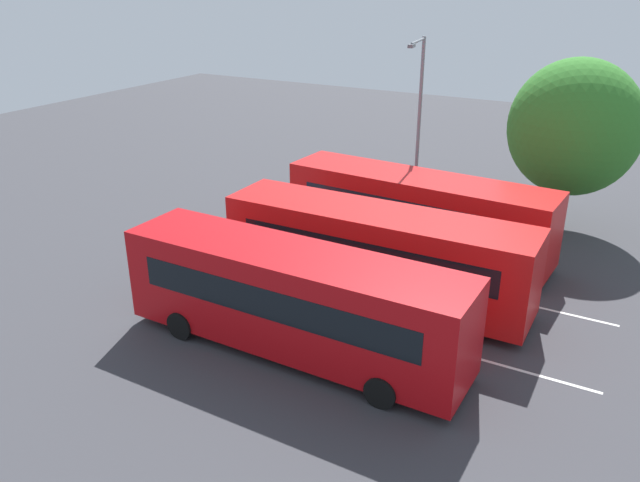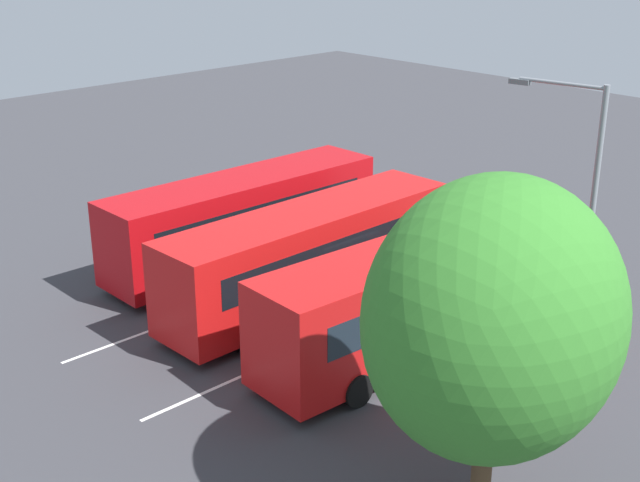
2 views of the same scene
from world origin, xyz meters
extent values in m
plane|color=#38383D|center=(0.00, 0.00, 0.00)|extent=(79.19, 79.19, 0.00)
cube|color=red|center=(-0.50, -4.40, 1.82)|extent=(11.07, 3.14, 2.98)
cube|color=#19232D|center=(4.93, -4.70, 2.62)|extent=(0.24, 2.23, 1.25)
cube|color=#19232D|center=(-0.43, -3.17, 2.18)|extent=(9.18, 0.59, 0.95)
cube|color=#19232D|center=(-0.57, -5.63, 2.18)|extent=(9.18, 0.59, 0.95)
cube|color=black|center=(4.95, -4.71, 3.13)|extent=(0.21, 2.03, 0.32)
cube|color=black|center=(4.96, -4.71, 0.55)|extent=(0.23, 2.33, 0.36)
cylinder|color=black|center=(3.07, -3.39, 0.47)|extent=(0.95, 0.33, 0.93)
cylinder|color=black|center=(2.93, -5.80, 0.47)|extent=(0.95, 0.33, 0.93)
cylinder|color=black|center=(-3.93, -3.00, 0.47)|extent=(0.95, 0.33, 0.93)
cylinder|color=black|center=(-4.06, -5.41, 0.47)|extent=(0.95, 0.33, 0.93)
cube|color=red|center=(-0.68, 0.07, 1.82)|extent=(10.97, 2.66, 2.98)
cube|color=black|center=(4.75, 0.13, 2.62)|extent=(0.15, 2.23, 1.25)
cube|color=black|center=(-0.69, 1.31, 2.18)|extent=(9.19, 0.18, 0.95)
cube|color=black|center=(-0.67, -1.16, 2.18)|extent=(9.19, 0.18, 0.95)
cube|color=black|center=(4.77, 0.13, 3.13)|extent=(0.12, 2.03, 0.32)
cube|color=black|center=(4.78, 0.13, 0.55)|extent=(0.13, 2.33, 0.36)
cylinder|color=black|center=(2.81, 1.32, 0.47)|extent=(0.94, 0.29, 0.93)
cylinder|color=black|center=(2.84, -1.10, 0.47)|extent=(0.94, 0.29, 0.93)
cylinder|color=black|center=(-4.20, 1.24, 0.47)|extent=(0.94, 0.29, 0.93)
cylinder|color=black|center=(-4.17, -1.17, 0.47)|extent=(0.94, 0.29, 0.93)
cube|color=#B70C11|center=(0.06, 4.40, 1.82)|extent=(10.97, 2.63, 2.98)
cube|color=black|center=(5.49, 4.35, 2.62)|extent=(0.14, 2.23, 1.25)
cube|color=black|center=(0.07, 5.64, 2.18)|extent=(9.19, 0.16, 0.95)
cube|color=black|center=(0.05, 3.17, 2.18)|extent=(9.19, 0.16, 0.95)
cube|color=black|center=(5.51, 4.35, 3.13)|extent=(0.12, 2.03, 0.32)
cube|color=black|center=(5.52, 4.35, 0.55)|extent=(0.12, 2.33, 0.36)
cylinder|color=black|center=(3.58, 5.58, 0.47)|extent=(0.93, 0.29, 0.93)
cylinder|color=black|center=(3.55, 3.17, 0.47)|extent=(0.93, 0.29, 0.93)
cylinder|color=black|center=(-3.43, 5.64, 0.47)|extent=(0.93, 0.29, 0.93)
cylinder|color=black|center=(-3.45, 3.23, 0.47)|extent=(0.93, 0.29, 0.93)
cylinder|color=#232833|center=(7.20, 0.85, 0.39)|extent=(0.13, 0.13, 0.77)
cylinder|color=#232833|center=(7.27, 1.00, 0.39)|extent=(0.13, 0.13, 0.77)
cylinder|color=navy|center=(7.24, 0.93, 1.08)|extent=(0.43, 0.43, 0.61)
sphere|color=tan|center=(7.24, 0.93, 1.49)|extent=(0.21, 0.21, 0.21)
cylinder|color=gray|center=(1.26, -8.61, 4.13)|extent=(0.16, 0.16, 8.26)
cylinder|color=gray|center=(1.09, -7.47, 8.16)|extent=(0.43, 2.30, 0.10)
cube|color=slate|center=(0.92, -6.32, 8.08)|extent=(0.28, 0.58, 0.14)
cylinder|color=#4C3823|center=(-5.21, -10.21, 1.27)|extent=(0.44, 0.44, 2.54)
ellipsoid|color=#337A28|center=(-5.21, -10.21, 4.65)|extent=(5.63, 5.06, 5.91)
cube|color=silver|center=(0.00, -2.09, 0.00)|extent=(17.25, 0.15, 0.01)
cube|color=silver|center=(0.00, 2.09, 0.00)|extent=(17.25, 0.15, 0.01)
camera|label=1|loc=(-8.88, 18.69, 10.87)|focal=35.63mm
camera|label=2|loc=(-18.34, -19.02, 12.19)|focal=48.33mm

